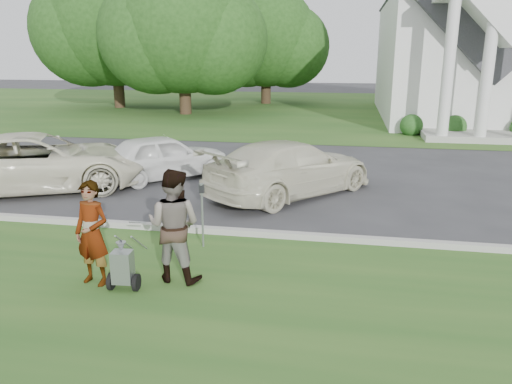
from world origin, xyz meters
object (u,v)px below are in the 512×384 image
(tree_far, at_px, (114,26))
(striping_cart, at_px, (123,268))
(person_left, at_px, (92,234))
(car_b, at_px, (163,157))
(tree_back, at_px, (266,41))
(person_right, at_px, (174,226))
(parking_meter_near, at_px, (202,208))
(car_c, at_px, (291,168))
(church, at_px, (467,16))
(car_a, at_px, (39,162))
(tree_left, at_px, (183,32))

(tree_far, xyz_separation_m, striping_cart, (12.91, -27.31, -5.29))
(tree_far, distance_m, striping_cart, 30.66)
(person_left, distance_m, car_b, 7.47)
(tree_back, xyz_separation_m, car_b, (0.81, -24.86, -4.02))
(tree_back, bearing_deg, person_right, -83.49)
(parking_meter_near, bearing_deg, person_left, -124.75)
(tree_back, bearing_deg, striping_cart, -84.87)
(parking_meter_near, distance_m, car_c, 4.46)
(church, relative_size, car_b, 5.79)
(striping_cart, relative_size, person_right, 0.52)
(person_right, bearing_deg, car_a, -34.45)
(church, distance_m, car_b, 22.36)
(tree_left, xyz_separation_m, car_a, (1.81, -18.78, -4.29))
(person_right, bearing_deg, car_c, -96.72)
(person_left, distance_m, parking_meter_near, 2.36)
(person_left, relative_size, car_a, 0.30)
(car_b, bearing_deg, tree_left, -28.80)
(tree_left, xyz_separation_m, tree_far, (-6.00, 3.00, 0.58))
(tree_back, bearing_deg, tree_far, -153.44)
(tree_left, bearing_deg, car_a, -84.50)
(tree_left, xyz_separation_m, car_b, (4.81, -16.86, -4.40))
(tree_left, height_order, car_a, tree_left)
(person_left, height_order, car_b, person_left)
(striping_cart, distance_m, parking_meter_near, 2.26)
(person_left, bearing_deg, car_a, 142.60)
(parking_meter_near, bearing_deg, tree_far, 118.45)
(tree_left, relative_size, person_right, 5.39)
(tree_far, bearing_deg, tree_back, 26.56)
(person_left, distance_m, car_c, 6.74)
(striping_cart, distance_m, car_b, 7.74)
(car_b, relative_size, car_c, 0.79)
(tree_far, bearing_deg, person_left, -65.60)
(person_left, relative_size, parking_meter_near, 1.34)
(person_right, xyz_separation_m, car_c, (1.33, 5.80, -0.22))
(tree_left, height_order, car_c, tree_left)
(church, relative_size, person_right, 12.22)
(tree_far, xyz_separation_m, car_a, (7.81, -21.78, -4.87))
(striping_cart, bearing_deg, person_left, 162.21)
(tree_left, distance_m, person_left, 25.34)
(parking_meter_near, bearing_deg, car_b, 118.04)
(tree_far, bearing_deg, striping_cart, -64.71)
(striping_cart, distance_m, person_left, 0.78)
(tree_back, bearing_deg, car_b, -88.14)
(person_left, xyz_separation_m, car_c, (2.63, 6.20, -0.14))
(person_right, bearing_deg, parking_meter_near, -85.46)
(church, xyz_separation_m, person_right, (-9.39, -24.90, -4.95))
(tree_back, relative_size, striping_cart, 9.41)
(person_right, bearing_deg, person_left, 23.30)
(church, bearing_deg, tree_left, -176.21)
(tree_back, height_order, person_left, tree_back)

